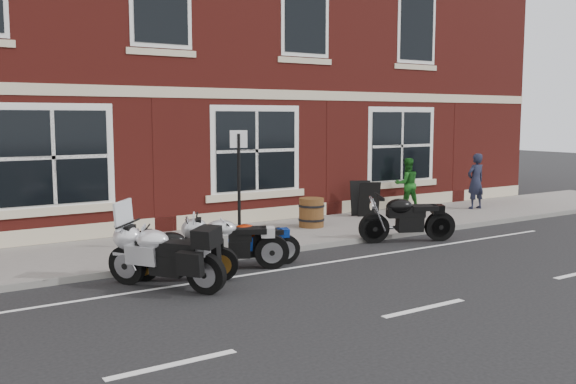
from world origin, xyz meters
name	(u,v)px	position (x,y,z in m)	size (l,w,h in m)	color
ground	(309,269)	(0.00, 0.00, 0.00)	(80.00, 80.00, 0.00)	black
sidewalk	(233,240)	(0.00, 3.00, 0.06)	(30.00, 3.00, 0.12)	slate
kerb	(269,252)	(0.00, 1.42, 0.06)	(30.00, 0.16, 0.12)	slate
pub_building	(118,15)	(0.00, 10.50, 6.00)	(24.00, 12.00, 12.00)	maroon
moto_touring_silver	(163,253)	(-2.82, 0.17, 0.59)	(1.34, 1.92, 1.46)	black
moto_sport_red	(251,242)	(-0.84, 0.72, 0.48)	(1.86, 0.48, 0.84)	black
moto_sport_black	(180,252)	(-2.38, 0.50, 0.50)	(1.70, 1.13, 0.87)	black
moto_sport_silver	(230,240)	(-1.26, 0.76, 0.55)	(1.94, 1.09, 0.95)	black
moto_naked_black	(405,217)	(3.30, 0.93, 0.58)	(2.11, 1.04, 1.01)	black
pedestrian_left	(476,181)	(8.18, 3.10, 0.94)	(0.60, 0.39, 1.64)	#1A1D2F
pedestrian_right	(407,184)	(6.34, 4.07, 0.88)	(0.74, 0.58, 1.52)	#185418
a_board_sign	(365,199)	(4.50, 3.76, 0.61)	(0.58, 0.39, 0.97)	black
barrel_planter	(311,212)	(2.29, 3.17, 0.48)	(0.64, 0.64, 0.72)	#432C11
parking_sign	(239,182)	(-0.63, 1.55, 1.53)	(0.33, 0.15, 2.44)	black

